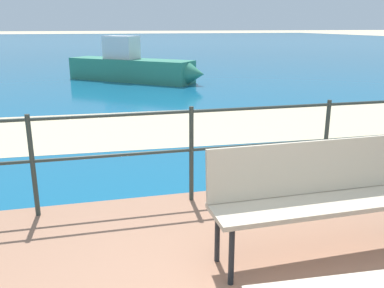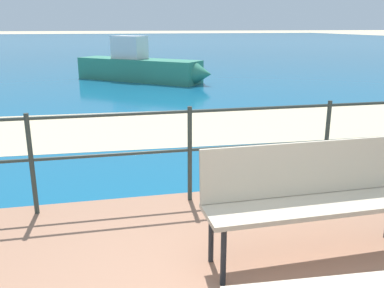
{
  "view_description": "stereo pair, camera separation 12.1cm",
  "coord_description": "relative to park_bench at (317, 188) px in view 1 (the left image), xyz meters",
  "views": [
    {
      "loc": [
        -0.91,
        -1.32,
        1.77
      ],
      "look_at": [
        0.14,
        2.97,
        0.48
      ],
      "focal_mm": 38.43,
      "sensor_mm": 36.0,
      "label": 1
    },
    {
      "loc": [
        -0.8,
        -1.35,
        1.77
      ],
      "look_at": [
        0.14,
        2.97,
        0.48
      ],
      "focal_mm": 38.43,
      "sensor_mm": 36.0,
      "label": 2
    }
  ],
  "objects": [
    {
      "name": "boat_near",
      "position": [
        -0.27,
        10.86,
        -0.14
      ],
      "size": [
        4.13,
        3.69,
        1.41
      ],
      "rotation": [
        0.0,
        0.0,
        5.58
      ],
      "color": "#338466",
      "rests_on": "sea_water"
    },
    {
      "name": "railing_fence",
      "position": [
        -0.68,
        1.19,
        0.08
      ],
      "size": [
        5.94,
        0.04,
        0.96
      ],
      "color": "#2D3833",
      "rests_on": "patio_paving"
    },
    {
      "name": "park_bench",
      "position": [
        0.0,
        0.0,
        0.0
      ],
      "size": [
        1.69,
        0.45,
        0.87
      ],
      "rotation": [
        0.0,
        0.0,
        0.02
      ],
      "color": "#BCAD93",
      "rests_on": "patio_paving"
    },
    {
      "name": "sea_water",
      "position": [
        -0.68,
        38.77,
        -0.59
      ],
      "size": [
        90.0,
        90.0,
        0.01
      ],
      "primitive_type": "cube",
      "color": "#145B84",
      "rests_on": "ground"
    },
    {
      "name": "beach_strip",
      "position": [
        -0.68,
        4.55,
        -0.59
      ],
      "size": [
        54.06,
        4.69,
        0.01
      ],
      "primitive_type": "cube",
      "rotation": [
        0.0,
        0.0,
        -0.04
      ],
      "color": "beige",
      "rests_on": "ground"
    }
  ]
}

